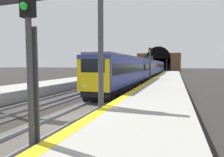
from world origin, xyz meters
TOP-DOWN VIEW (x-y plane):
  - ground_plane at (0.00, 0.00)m, footprint 320.00×320.00m
  - platform_right at (0.00, -4.29)m, footprint 112.00×4.29m
  - platform_right_edge_strip at (0.00, -2.40)m, footprint 112.00×0.50m
  - track_main_line at (0.00, 0.00)m, footprint 160.00×3.04m
  - track_adjacent_line at (0.00, 4.23)m, footprint 160.00×2.97m
  - train_main_approaching at (32.63, 0.00)m, footprint 56.58×3.09m
  - train_adjacent_platform at (44.74, 4.23)m, footprint 56.92×2.98m
  - railway_signal_near at (-4.27, -1.90)m, footprint 0.39×0.38m
  - railway_signal_mid at (20.13, -1.90)m, footprint 0.39×0.38m
  - railway_signal_far at (72.49, -1.90)m, footprint 0.39×0.38m
  - overhead_signal_gantry at (0.67, 2.11)m, footprint 0.70×8.40m
  - tunnel_portal at (80.16, 2.11)m, footprint 2.80×19.09m

SIDE VIEW (x-z plane):
  - ground_plane at x=0.00m, z-range 0.00..0.00m
  - track_main_line at x=0.00m, z-range -0.06..0.15m
  - track_adjacent_line at x=0.00m, z-range -0.06..0.15m
  - platform_right at x=0.00m, z-range 0.00..0.92m
  - platform_right_edge_strip at x=0.00m, z-range 0.92..0.93m
  - train_adjacent_platform at x=44.74m, z-range -0.16..4.65m
  - train_main_approaching at x=32.63m, z-range -0.17..4.70m
  - railway_signal_far at x=72.49m, z-range 0.55..5.85m
  - railway_signal_near at x=-4.27m, z-range 0.55..5.86m
  - railway_signal_mid at x=20.13m, z-range 0.56..6.06m
  - tunnel_portal at x=80.16m, z-range -1.43..9.58m
  - overhead_signal_gantry at x=0.67m, z-range 1.86..9.39m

